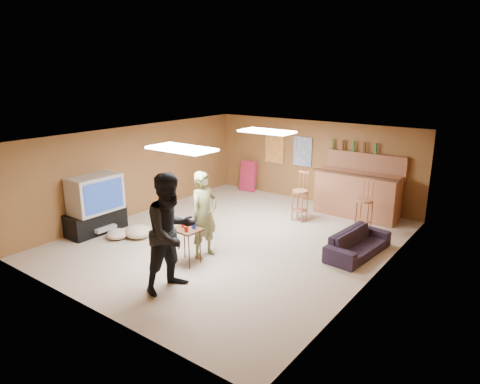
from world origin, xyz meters
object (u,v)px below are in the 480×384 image
Objects in this scene: person_olive at (204,215)px; person_black at (171,232)px; tray_table at (187,246)px; sofa at (358,243)px; bar_counter at (357,195)px; tv_body at (95,194)px.

person_black is (0.43, -1.28, 0.14)m from person_olive.
sofa is at bearing 43.33° from tray_table.
person_black is at bearing -100.91° from bar_counter.
person_olive is (2.71, 0.48, -0.06)m from tv_body.
person_olive is at bearing 133.26° from sofa.
tv_body is 0.56× the size of person_black.
person_olive is 0.86× the size of person_black.
person_olive is 2.45× the size of tray_table.
tray_table reaches higher than sofa.
tray_table is at bearing -179.26° from person_olive.
tray_table is (-0.05, -0.45, -0.50)m from person_olive.
person_olive reaches higher than tv_body.
person_olive reaches higher than tray_table.
person_black is 1.15m from tray_table.
person_olive is at bearing 25.24° from person_black.
person_olive is 3.04m from sofa.
person_olive is at bearing -109.91° from bar_counter.
tv_body is at bearing 82.49° from person_black.
person_olive reaches higher than sofa.
person_olive is 0.67m from tray_table.
person_olive is at bearing 83.58° from tray_table.
bar_counter is 4.67m from tray_table.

